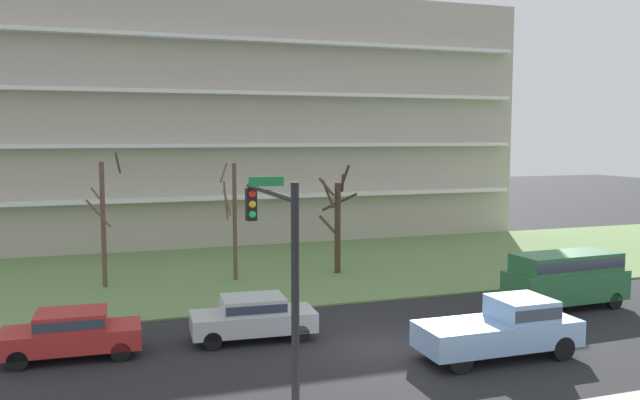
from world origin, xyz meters
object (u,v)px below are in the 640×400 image
object	(u,v)px
sedan_silver_center_left	(253,316)
sedan_red_near_right	(72,332)
tree_left	(234,218)
pickup_blue_near_left	(504,327)
tree_center	(337,219)
van_green_center_right	(566,276)
traffic_signal_mast	(277,263)
tree_far_left	(104,221)

from	to	relation	value
sedan_silver_center_left	sedan_red_near_right	bearing A→B (deg)	3.40
tree_left	sedan_red_near_right	xyz separation A→B (m)	(-7.33, -9.65, -2.31)
pickup_blue_near_left	sedan_red_near_right	size ratio (longest dim) A/B	1.21
tree_center	van_green_center_right	bearing A→B (deg)	-54.43
traffic_signal_mast	tree_far_left	bearing A→B (deg)	102.16
sedan_silver_center_left	traffic_signal_mast	bearing A→B (deg)	84.91
tree_center	tree_far_left	bearing A→B (deg)	177.73
sedan_silver_center_left	sedan_red_near_right	distance (m)	6.09
tree_left	traffic_signal_mast	xyz separation A→B (m)	(-2.37, -17.23, 1.10)
sedan_silver_center_left	sedan_red_near_right	size ratio (longest dim) A/B	1.01
tree_left	tree_far_left	bearing A→B (deg)	176.71
traffic_signal_mast	van_green_center_right	bearing A→B (deg)	27.35
pickup_blue_near_left	van_green_center_right	bearing A→B (deg)	36.50
van_green_center_right	traffic_signal_mast	distance (m)	16.75
sedan_red_near_right	van_green_center_right	bearing A→B (deg)	-177.48
pickup_blue_near_left	traffic_signal_mast	bearing A→B (deg)	-159.96
tree_left	sedan_red_near_right	bearing A→B (deg)	-127.24
tree_left	sedan_silver_center_left	world-z (taller)	tree_left
tree_far_left	tree_center	xyz separation A→B (m)	(11.62, -0.46, -0.34)
tree_far_left	sedan_silver_center_left	world-z (taller)	tree_far_left
tree_far_left	traffic_signal_mast	bearing A→B (deg)	-77.84
tree_center	sedan_red_near_right	world-z (taller)	tree_center
tree_center	sedan_red_near_right	bearing A→B (deg)	-143.27
tree_far_left	sedan_red_near_right	xyz separation A→B (m)	(-1.17, -10.00, -2.39)
pickup_blue_near_left	sedan_red_near_right	distance (m)	14.22
van_green_center_right	tree_center	bearing A→B (deg)	-56.83
tree_far_left	pickup_blue_near_left	bearing A→B (deg)	-49.66
pickup_blue_near_left	tree_left	bearing A→B (deg)	113.70
van_green_center_right	sedan_red_near_right	bearing A→B (deg)	-2.40
tree_center	traffic_signal_mast	distance (m)	18.88
tree_left	sedan_red_near_right	world-z (taller)	tree_left
sedan_silver_center_left	van_green_center_right	distance (m)	13.53
tree_left	pickup_blue_near_left	size ratio (longest dim) A/B	1.10
tree_left	pickup_blue_near_left	distance (m)	15.58
sedan_silver_center_left	pickup_blue_near_left	bearing A→B (deg)	152.09
tree_far_left	pickup_blue_near_left	distance (m)	19.16
pickup_blue_near_left	sedan_red_near_right	bearing A→B (deg)	161.75
tree_far_left	traffic_signal_mast	distance (m)	18.02
tree_far_left	sedan_red_near_right	bearing A→B (deg)	-96.68
tree_center	pickup_blue_near_left	distance (m)	14.19
tree_center	van_green_center_right	distance (m)	11.83
sedan_red_near_right	tree_far_left	bearing A→B (deg)	-94.17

